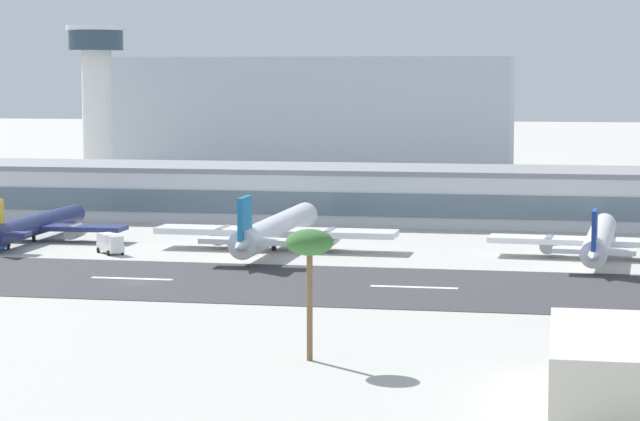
{
  "coord_description": "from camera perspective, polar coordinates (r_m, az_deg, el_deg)",
  "views": [
    {
      "loc": [
        57.74,
        -168.3,
        28.34
      ],
      "look_at": [
        16.93,
        47.39,
        5.68
      ],
      "focal_mm": 71.5,
      "sensor_mm": 36.0,
      "label": 1
    }
  ],
  "objects": [
    {
      "name": "ground_plane",
      "position": [
        180.17,
        -8.13,
        -3.22
      ],
      "size": [
        1400.0,
        1400.0,
        0.0
      ],
      "primitive_type": "plane",
      "color": "#B2AFA8"
    },
    {
      "name": "runway_strip",
      "position": [
        182.88,
        -7.84,
        -3.06
      ],
      "size": [
        800.0,
        34.44,
        0.08
      ],
      "primitive_type": "cube",
      "color": "#38383A",
      "rests_on": "ground_plane"
    },
    {
      "name": "runway_centreline_dash_4",
      "position": [
        183.51,
        -8.42,
        -3.03
      ],
      "size": [
        12.0,
        1.2,
        0.01
      ],
      "primitive_type": "cube",
      "color": "white",
      "rests_on": "runway_strip"
    },
    {
      "name": "runway_centreline_dash_5",
      "position": [
        174.6,
        4.23,
        -3.44
      ],
      "size": [
        12.0,
        1.2,
        0.01
      ],
      "primitive_type": "cube",
      "color": "white",
      "rests_on": "runway_strip"
    },
    {
      "name": "terminal_building",
      "position": [
        257.17,
        0.82,
        0.78
      ],
      "size": [
        211.35,
        25.68,
        10.87
      ],
      "color": "silver",
      "rests_on": "ground_plane"
    },
    {
      "name": "control_tower",
      "position": [
        318.86,
        -9.96,
        5.28
      ],
      "size": [
        14.41,
        14.41,
        41.43
      ],
      "color": "silver",
      "rests_on": "ground_plane"
    },
    {
      "name": "distant_hotel_block",
      "position": [
        354.95,
        -0.15,
        4.08
      ],
      "size": [
        107.65,
        35.92,
        34.29
      ],
      "primitive_type": "cube",
      "color": "#A8B2BC",
      "rests_on": "ground_plane"
    },
    {
      "name": "airliner_gold_tail_gate_0",
      "position": [
        228.65,
        -12.68,
        -0.67
      ],
      "size": [
        32.36,
        41.8,
        8.72
      ],
      "rotation": [
        0.0,
        0.0,
        1.58
      ],
      "color": "navy",
      "rests_on": "ground_plane"
    },
    {
      "name": "airliner_blue_tail_gate_1",
      "position": [
        211.42,
        -2.06,
        -0.89
      ],
      "size": [
        40.8,
        51.14,
        10.67
      ],
      "rotation": [
        0.0,
        0.0,
        1.55
      ],
      "color": "silver",
      "rests_on": "ground_plane"
    },
    {
      "name": "airliner_navy_tail_gate_2",
      "position": [
        205.91,
        12.38,
        -1.31
      ],
      "size": [
        35.35,
        45.55,
        9.51
      ],
      "rotation": [
        0.0,
        0.0,
        1.5
      ],
      "color": "white",
      "rests_on": "ground_plane"
    },
    {
      "name": "service_box_truck_1",
      "position": [
        210.17,
        -9.37,
        -1.44
      ],
      "size": [
        5.85,
        6.02,
        3.25
      ],
      "rotation": [
        0.0,
        0.0,
        5.46
      ],
      "color": "white",
      "rests_on": "ground_plane"
    },
    {
      "name": "palm_tree_0",
      "position": [
        127.68,
        -0.47,
        -1.61
      ],
      "size": [
        4.81,
        4.81,
        13.39
      ],
      "color": "brown",
      "rests_on": "ground_plane"
    }
  ]
}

